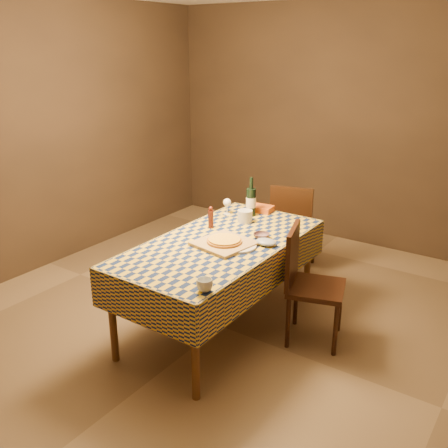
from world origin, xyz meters
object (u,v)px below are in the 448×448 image
object	(u,v)px
chair_far	(293,223)
chair_right	(306,278)
wine_bottle	(251,201)
pizza	(224,240)
bowl	(261,236)
dining_table	(220,250)
cutting_board	(224,243)
white_plate	(238,246)

from	to	relation	value
chair_far	chair_right	world-z (taller)	same
wine_bottle	chair_far	distance (m)	0.76
pizza	bowl	bearing A→B (deg)	60.37
dining_table	cutting_board	bearing A→B (deg)	-33.31
cutting_board	pizza	size ratio (longest dim) A/B	1.31
pizza	chair_far	world-z (taller)	chair_far
chair_right	bowl	bearing A→B (deg)	-178.72
cutting_board	pizza	distance (m)	0.03
pizza	chair_far	distance (m)	1.40
dining_table	pizza	bearing A→B (deg)	-33.31
pizza	chair_right	bearing A→B (deg)	27.56
pizza	cutting_board	bearing A→B (deg)	90.00
dining_table	chair_far	size ratio (longest dim) A/B	1.98
cutting_board	pizza	bearing A→B (deg)	-90.00
wine_bottle	white_plate	world-z (taller)	wine_bottle
dining_table	bowl	world-z (taller)	bowl
pizza	dining_table	bearing A→B (deg)	146.69
white_plate	chair_far	world-z (taller)	chair_far
wine_bottle	chair_right	world-z (taller)	wine_bottle
bowl	chair_far	bearing A→B (deg)	103.63
cutting_board	bowl	size ratio (longest dim) A/B	3.11
white_plate	chair_far	size ratio (longest dim) A/B	0.30
wine_bottle	white_plate	distance (m)	0.77
bowl	chair_far	distance (m)	1.14
bowl	chair_right	xyz separation A→B (m)	(0.40, 0.01, -0.27)
white_plate	chair_right	bearing A→B (deg)	30.40
cutting_board	wine_bottle	distance (m)	0.76
white_plate	chair_right	world-z (taller)	chair_right
dining_table	pizza	size ratio (longest dim) A/B	6.08
chair_right	white_plate	bearing A→B (deg)	-149.60
cutting_board	white_plate	distance (m)	0.11
dining_table	white_plate	bearing A→B (deg)	-5.90
cutting_board	chair_far	xyz separation A→B (m)	(-0.10, 1.37, -0.26)
dining_table	pizza	xyz separation A→B (m)	(0.07, -0.05, 0.11)
chair_far	dining_table	bearing A→B (deg)	-88.69
pizza	wine_bottle	xyz separation A→B (m)	(-0.20, 0.72, 0.09)
chair_far	chair_right	xyz separation A→B (m)	(0.67, -1.07, 0.00)
dining_table	chair_right	world-z (taller)	chair_right
dining_table	chair_right	distance (m)	0.70
cutting_board	wine_bottle	xyz separation A→B (m)	(-0.20, 0.72, 0.12)
pizza	chair_right	distance (m)	0.70
cutting_board	bowl	xyz separation A→B (m)	(0.16, 0.29, 0.01)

